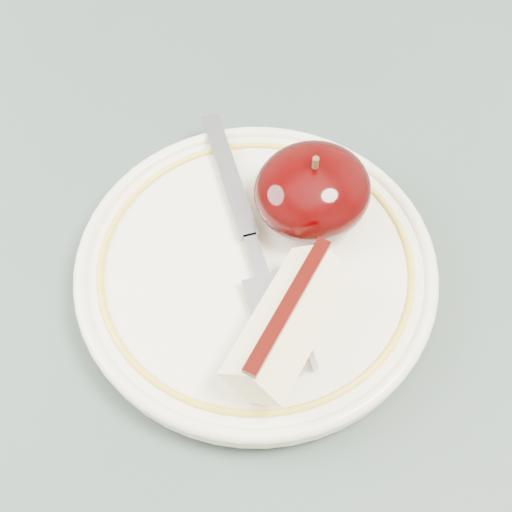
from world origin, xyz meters
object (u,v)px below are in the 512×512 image
fork (250,239)px  plate (256,268)px  apple_half (312,190)px  table (249,316)px

fork → plate: bearing=176.5°
apple_half → fork: (-0.04, 0.00, -0.02)m
plate → apple_half: apple_half is taller
plate → apple_half: size_ratio=3.02×
table → apple_half: (0.04, -0.00, 0.13)m
table → fork: (-0.00, -0.00, 0.11)m
plate → table: bearing=71.9°
plate → fork: 0.02m
table → plate: (-0.01, -0.02, 0.10)m
table → fork: 0.11m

